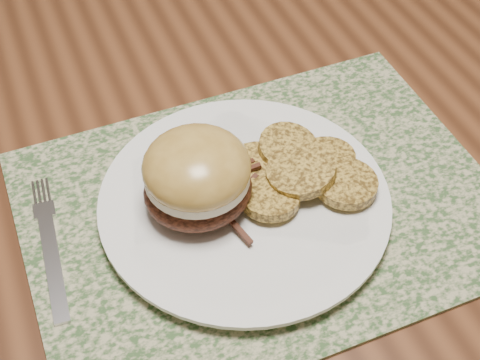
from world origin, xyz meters
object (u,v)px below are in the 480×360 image
Objects in this scene: dinner_plate at (244,202)px; fork at (50,245)px; dining_table at (38,241)px; pork_sandwich at (197,176)px.

fork is (-0.18, 0.03, -0.01)m from dinner_plate.
dining_table is 0.24m from dinner_plate.
pork_sandwich is (0.15, -0.10, 0.14)m from dining_table.
pork_sandwich reaches higher than dining_table.
dining_table is at bearing 151.88° from dinner_plate.
fork reaches higher than dining_table.
dinner_plate is at bearing -28.12° from dining_table.
dinner_plate is 0.06m from pork_sandwich.
pork_sandwich is at bearing -2.15° from fork.
dinner_plate is (0.20, -0.11, 0.09)m from dining_table.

